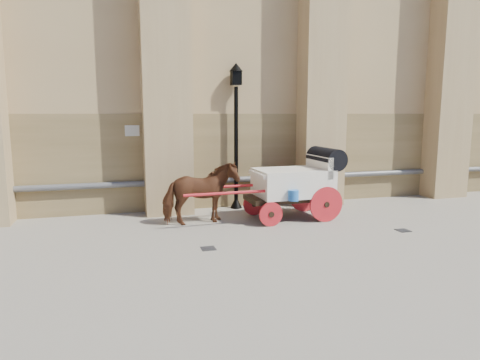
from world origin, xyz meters
name	(u,v)px	position (x,y,z in m)	size (l,w,h in m)	color
ground	(231,245)	(0.00, 0.00, 0.00)	(90.00, 90.00, 0.00)	gray
horse	(200,194)	(-0.32, 2.06, 0.85)	(0.92, 2.01, 1.70)	brown
carriage	(298,181)	(2.52, 1.99, 1.09)	(4.65, 1.68, 2.02)	black
street_lamp	(236,132)	(1.16, 3.74, 2.43)	(0.43, 0.43, 4.54)	black
drain_grate_near	(208,248)	(-0.57, -0.16, 0.01)	(0.32, 0.32, 0.01)	black
drain_grate_far	(403,230)	(4.59, -0.08, 0.01)	(0.32, 0.32, 0.01)	black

